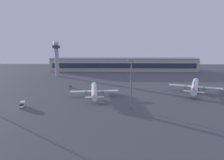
% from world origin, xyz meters
% --- Properties ---
extents(ground_plane, '(416.00, 416.00, 0.00)m').
position_xyz_m(ground_plane, '(0.00, 0.00, 0.00)').
color(ground_plane, '#4C4C51').
extents(terminal_building, '(183.79, 22.40, 16.40)m').
position_xyz_m(terminal_building, '(17.91, 130.04, 8.09)').
color(terminal_building, '#B2AD99').
rests_on(terminal_building, ground).
extents(control_tower, '(8.00, 8.00, 38.23)m').
position_xyz_m(control_tower, '(-55.27, 86.89, 22.09)').
color(control_tower, '#A8A8B2').
rests_on(control_tower, ground).
extents(airplane_far_stand, '(32.46, 41.60, 10.67)m').
position_xyz_m(airplane_far_stand, '(-6.60, 4.59, 4.03)').
color(airplane_far_stand, silver).
rests_on(airplane_far_stand, ground).
extents(airplane_mid_apron, '(35.67, 45.21, 12.16)m').
position_xyz_m(airplane_mid_apron, '(65.83, 17.45, 4.60)').
color(airplane_mid_apron, silver).
rests_on(airplane_mid_apron, ground).
extents(catering_truck, '(3.59, 6.04, 3.05)m').
position_xyz_m(catering_truck, '(-45.28, -18.97, 1.58)').
color(catering_truck, white).
rests_on(catering_truck, ground).
extents(pushback_tug, '(2.39, 3.38, 2.05)m').
position_xyz_m(pushback_tug, '(-28.47, 30.16, 1.07)').
color(pushback_tug, '#D85919').
rests_on(pushback_tug, ground).
extents(apron_light_west, '(4.80, 0.90, 27.32)m').
position_xyz_m(apron_light_west, '(16.22, -21.48, 15.52)').
color(apron_light_west, slate).
rests_on(apron_light_west, ground).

